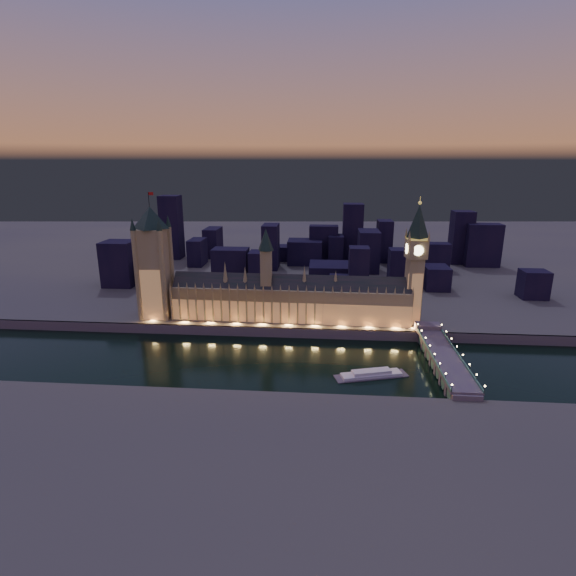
# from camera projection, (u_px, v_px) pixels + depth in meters

# --- Properties ---
(ground_plane) EXTENTS (2000.00, 2000.00, 0.00)m
(ground_plane) POSITION_uv_depth(u_px,v_px,m) (275.00, 358.00, 328.86)
(ground_plane) COLOR black
(ground_plane) RESTS_ON ground
(north_bank) EXTENTS (2000.00, 960.00, 8.00)m
(north_bank) POSITION_uv_depth(u_px,v_px,m) (306.00, 237.00, 826.15)
(north_bank) COLOR #403B3F
(north_bank) RESTS_ON ground
(embankment_wall) EXTENTS (2000.00, 2.50, 8.00)m
(embankment_wall) POSITION_uv_depth(u_px,v_px,m) (281.00, 332.00, 367.06)
(embankment_wall) COLOR #574459
(embankment_wall) RESTS_ON ground
(palace_of_westminster) EXTENTS (202.00, 24.94, 78.00)m
(palace_of_westminster) POSITION_uv_depth(u_px,v_px,m) (289.00, 299.00, 380.38)
(palace_of_westminster) COLOR #9D8247
(palace_of_westminster) RESTS_ON north_bank
(victoria_tower) EXTENTS (31.68, 31.68, 106.96)m
(victoria_tower) POSITION_uv_depth(u_px,v_px,m) (154.00, 257.00, 380.02)
(victoria_tower) COLOR #9D8247
(victoria_tower) RESTS_ON north_bank
(elizabeth_tower) EXTENTS (18.00, 18.00, 104.65)m
(elizabeth_tower) POSITION_uv_depth(u_px,v_px,m) (416.00, 255.00, 361.66)
(elizabeth_tower) COLOR #9D8247
(elizabeth_tower) RESTS_ON north_bank
(westminster_bridge) EXTENTS (19.39, 113.00, 15.90)m
(westminster_bridge) POSITION_uv_depth(u_px,v_px,m) (442.00, 358.00, 314.74)
(westminster_bridge) COLOR #574459
(westminster_bridge) RESTS_ON ground
(river_boat) EXTENTS (50.83, 24.59, 4.50)m
(river_boat) POSITION_uv_depth(u_px,v_px,m) (371.00, 374.00, 300.69)
(river_boat) COLOR #574459
(river_boat) RESTS_ON ground
(city_backdrop) EXTENTS (459.41, 215.63, 85.89)m
(city_backdrop) POSITION_uv_depth(u_px,v_px,m) (321.00, 251.00, 554.46)
(city_backdrop) COLOR black
(city_backdrop) RESTS_ON north_bank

